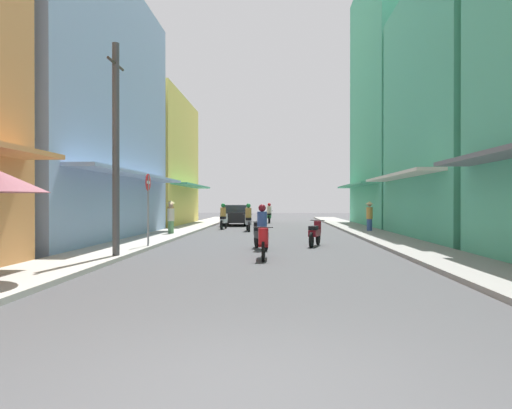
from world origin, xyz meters
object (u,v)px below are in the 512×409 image
(motorbike_black, at_px, (261,229))
(utility_pole, at_px, (116,149))
(pedestrian_crossing, at_px, (171,215))
(motorbike_silver, at_px, (248,219))
(parked_car, at_px, (236,215))
(motorbike_green, at_px, (269,214))
(pedestrian_midway, at_px, (171,220))
(motorbike_white, at_px, (224,218))
(street_sign_no_entry, at_px, (148,200))
(motorbike_maroon, at_px, (315,233))
(pedestrian_foreground, at_px, (369,215))
(motorbike_red, at_px, (264,242))

(motorbike_black, height_order, utility_pole, utility_pole)
(pedestrian_crossing, bearing_deg, motorbike_black, -56.72)
(motorbike_silver, xyz_separation_m, parked_car, (-1.26, 6.43, 0.04))
(motorbike_green, bearing_deg, utility_pole, -99.88)
(motorbike_green, height_order, pedestrian_midway, pedestrian_midway)
(motorbike_white, relative_size, motorbike_black, 1.03)
(motorbike_black, bearing_deg, motorbike_green, 90.16)
(parked_car, height_order, street_sign_no_entry, street_sign_no_entry)
(motorbike_green, height_order, motorbike_maroon, motorbike_green)
(motorbike_maroon, bearing_deg, pedestrian_midway, 143.83)
(motorbike_green, bearing_deg, street_sign_no_entry, -101.01)
(pedestrian_crossing, xyz_separation_m, utility_pole, (0.91, -10.62, 2.21))
(motorbike_white, distance_m, motorbike_silver, 2.54)
(pedestrian_crossing, xyz_separation_m, street_sign_no_entry, (1.01, -7.69, 0.74))
(utility_pole, bearing_deg, motorbike_maroon, 35.51)
(motorbike_white, distance_m, utility_pole, 15.15)
(pedestrian_foreground, distance_m, street_sign_no_entry, 12.98)
(motorbike_red, distance_m, street_sign_no_entry, 5.06)
(pedestrian_foreground, height_order, street_sign_no_entry, street_sign_no_entry)
(motorbike_white, height_order, parked_car, motorbike_white)
(motorbike_black, bearing_deg, motorbike_silver, 96.24)
(motorbike_green, distance_m, parked_car, 4.35)
(motorbike_green, bearing_deg, motorbike_white, -107.97)
(pedestrian_midway, xyz_separation_m, utility_pole, (0.56, -9.18, 2.40))
(motorbike_silver, relative_size, pedestrian_foreground, 1.06)
(motorbike_silver, height_order, street_sign_no_entry, street_sign_no_entry)
(motorbike_white, bearing_deg, street_sign_no_entry, -96.04)
(motorbike_white, xyz_separation_m, utility_pole, (-1.36, -14.88, 2.49))
(motorbike_maroon, distance_m, motorbike_red, 4.44)
(motorbike_white, distance_m, street_sign_no_entry, 12.07)
(motorbike_black, xyz_separation_m, pedestrian_crossing, (-4.98, 7.58, 0.28))
(motorbike_red, distance_m, motorbike_white, 14.88)
(pedestrian_midway, bearing_deg, motorbike_silver, 46.59)
(pedestrian_midway, bearing_deg, motorbike_black, -52.98)
(parked_car, bearing_deg, motorbike_white, -94.62)
(parked_car, distance_m, street_sign_no_entry, 16.54)
(motorbike_green, height_order, utility_pole, utility_pole)
(pedestrian_foreground, bearing_deg, motorbike_black, -122.28)
(pedestrian_midway, relative_size, pedestrian_crossing, 0.91)
(motorbike_green, xyz_separation_m, motorbike_maroon, (2.05, -18.73, -0.20))
(street_sign_no_entry, bearing_deg, pedestrian_foreground, 42.97)
(motorbike_green, bearing_deg, parked_car, -121.78)
(motorbike_green, distance_m, utility_pole, 23.54)
(motorbike_green, xyz_separation_m, utility_pole, (-4.02, -23.06, 2.49))
(motorbike_black, xyz_separation_m, pedestrian_foreground, (5.51, 8.72, 0.25))
(pedestrian_foreground, height_order, pedestrian_crossing, pedestrian_crossing)
(motorbike_green, relative_size, motorbike_black, 1.03)
(street_sign_no_entry, bearing_deg, motorbike_silver, 73.89)
(motorbike_green, xyz_separation_m, pedestrian_midway, (-4.58, -13.88, 0.09))
(motorbike_white, bearing_deg, motorbike_black, -77.13)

